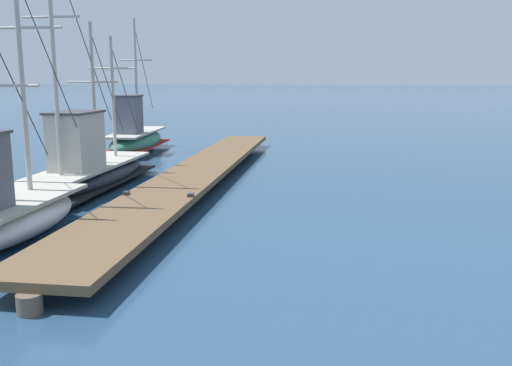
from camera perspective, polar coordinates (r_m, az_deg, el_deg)
floating_dock at (r=17.49m, az=-5.91°, el=1.11°), size 2.44×19.95×0.53m
fishing_boat_0 at (r=17.17m, az=-16.42°, el=1.56°), size 1.84×6.91×7.20m
fishing_boat_1 at (r=25.05m, az=-12.03°, el=4.52°), size 2.05×5.69×5.66m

